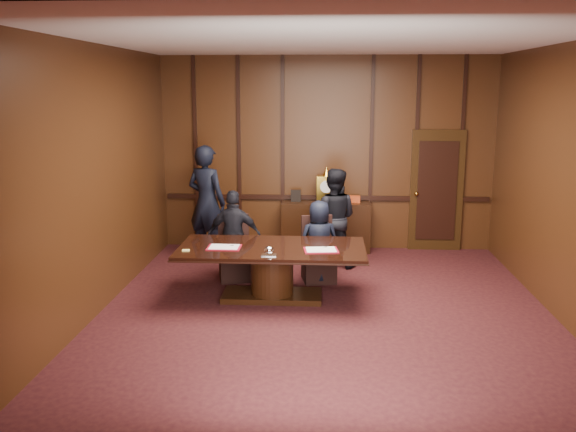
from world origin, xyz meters
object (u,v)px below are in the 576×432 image
object	(u,v)px
witness_left	(207,202)
witness_right	(333,218)
signatory_left	(234,236)
signatory_right	(319,242)
conference_table	(272,264)
sideboard	(326,225)

from	to	relation	value
witness_left	witness_right	bearing A→B (deg)	-165.18
signatory_left	signatory_right	xyz separation A→B (m)	(1.30, 0.00, -0.07)
signatory_left	witness_right	world-z (taller)	witness_right
conference_table	signatory_left	distance (m)	1.05
sideboard	conference_table	size ratio (longest dim) A/B	0.61
witness_right	signatory_left	bearing A→B (deg)	39.20
signatory_right	witness_left	size ratio (longest dim) A/B	0.64
sideboard	signatory_right	bearing A→B (deg)	-93.17
conference_table	signatory_right	xyz separation A→B (m)	(0.65, 0.80, 0.13)
sideboard	witness_left	distance (m)	2.21
signatory_left	conference_table	bearing A→B (deg)	130.55
signatory_right	conference_table	bearing A→B (deg)	37.25
conference_table	signatory_right	distance (m)	1.04
conference_table	witness_right	size ratio (longest dim) A/B	1.59
signatory_right	witness_right	size ratio (longest dim) A/B	0.77
sideboard	witness_right	size ratio (longest dim) A/B	0.97
signatory_right	witness_left	distance (m)	2.34
conference_table	witness_left	xyz separation A→B (m)	(-1.31, 2.03, 0.48)
witness_left	signatory_left	bearing A→B (deg)	141.99
conference_table	signatory_left	world-z (taller)	signatory_left
conference_table	signatory_left	size ratio (longest dim) A/B	1.85
signatory_right	signatory_left	bearing A→B (deg)	-13.66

